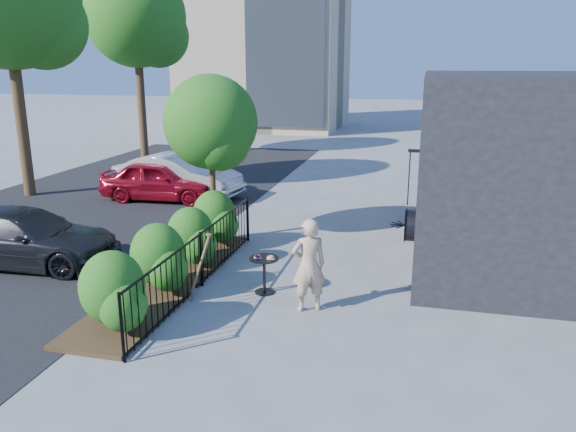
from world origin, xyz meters
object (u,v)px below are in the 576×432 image
(car_darkgrey, at_px, (24,237))
(cafe_table, at_px, (264,269))
(car_silver, at_px, (178,176))
(patio_tree, at_px, (213,128))
(street_tree_near, at_px, (8,5))
(street_tree_far, at_px, (137,23))
(shovel, at_px, (199,271))
(woman, at_px, (309,265))
(car_red, at_px, (160,181))

(car_darkgrey, bearing_deg, cafe_table, -97.24)
(cafe_table, height_order, car_silver, car_silver)
(patio_tree, height_order, street_tree_near, street_tree_near)
(street_tree_far, relative_size, shovel, 6.11)
(woman, bearing_deg, shovel, -22.50)
(shovel, relative_size, car_silver, 0.32)
(car_silver, bearing_deg, car_darkgrey, -176.74)
(patio_tree, relative_size, car_darkgrey, 0.94)
(patio_tree, bearing_deg, street_tree_near, 157.43)
(shovel, bearing_deg, woman, 3.64)
(cafe_table, bearing_deg, street_tree_far, 124.78)
(patio_tree, bearing_deg, cafe_table, -54.15)
(patio_tree, height_order, car_darkgrey, patio_tree)
(woman, height_order, shovel, woman)
(street_tree_far, xyz_separation_m, shovel, (8.68, -14.67, -5.32))
(patio_tree, xyz_separation_m, street_tree_near, (-7.70, 3.20, 3.15))
(cafe_table, height_order, shovel, shovel)
(patio_tree, relative_size, street_tree_near, 0.48)
(patio_tree, xyz_separation_m, shovel, (0.98, -3.47, -2.17))
(patio_tree, bearing_deg, street_tree_far, 124.51)
(patio_tree, height_order, cafe_table, patio_tree)
(shovel, xyz_separation_m, car_darkgrey, (-4.42, 0.98, 0.01))
(woman, bearing_deg, car_darkgrey, -33.67)
(patio_tree, xyz_separation_m, car_silver, (-2.88, 4.22, -2.07))
(car_red, bearing_deg, car_darkgrey, 174.82)
(car_red, relative_size, car_darkgrey, 0.89)
(street_tree_far, relative_size, car_darkgrey, 1.98)
(street_tree_far, xyz_separation_m, car_silver, (4.82, -6.98, -5.23))
(cafe_table, bearing_deg, car_silver, 124.93)
(shovel, bearing_deg, cafe_table, 32.93)
(patio_tree, distance_m, street_tree_far, 13.95)
(car_red, bearing_deg, street_tree_near, 92.33)
(street_tree_far, xyz_separation_m, woman, (10.68, -14.54, -5.08))
(shovel, height_order, car_silver, car_silver)
(patio_tree, relative_size, woman, 2.35)
(cafe_table, xyz_separation_m, shovel, (-1.04, -0.67, 0.11))
(street_tree_far, distance_m, car_silver, 9.97)
(street_tree_near, distance_m, car_darkgrey, 8.87)
(cafe_table, bearing_deg, car_darkgrey, 176.81)
(street_tree_near, xyz_separation_m, street_tree_far, (0.00, 8.00, 0.00))
(street_tree_far, xyz_separation_m, car_red, (4.47, -7.57, -5.28))
(woman, relative_size, car_silver, 0.40)
(cafe_table, distance_m, car_darkgrey, 5.47)
(shovel, distance_m, car_silver, 8.60)
(street_tree_near, xyz_separation_m, car_silver, (4.82, 1.02, -5.23))
(shovel, xyz_separation_m, car_silver, (-3.86, 7.69, 0.10))
(car_red, xyz_separation_m, car_silver, (0.35, 0.58, 0.06))
(car_silver, bearing_deg, shovel, -145.27)
(cafe_table, bearing_deg, shovel, -147.07)
(patio_tree, height_order, car_silver, patio_tree)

